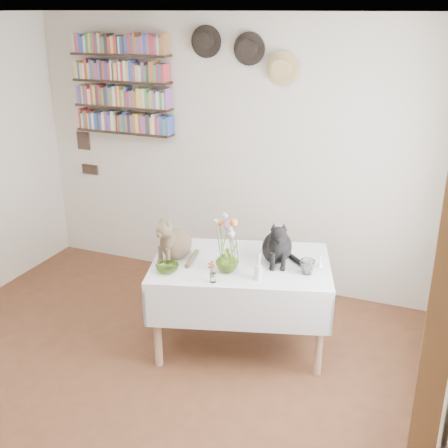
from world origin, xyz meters
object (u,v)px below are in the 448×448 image
at_px(black_cat, 277,239).
at_px(bookshelf_unit, 122,85).
at_px(flower_vase, 227,260).
at_px(dining_table, 241,283).
at_px(tabby_cat, 177,236).

xyz_separation_m(black_cat, bookshelf_unit, (-1.83, 0.90, 0.94)).
relative_size(black_cat, flower_vase, 2.10).
bearing_deg(black_cat, flower_vase, -154.56).
xyz_separation_m(dining_table, flower_vase, (-0.04, -0.18, 0.26)).
bearing_deg(black_cat, tabby_cat, 176.48).
distance_m(tabby_cat, flower_vase, 0.46).
xyz_separation_m(dining_table, tabby_cat, (-0.49, -0.11, 0.36)).
relative_size(tabby_cat, black_cat, 0.99).
xyz_separation_m(dining_table, black_cat, (0.25, 0.11, 0.36)).
bearing_deg(tabby_cat, dining_table, 28.37).
bearing_deg(black_cat, bookshelf_unit, 133.69).
bearing_deg(bookshelf_unit, flower_vase, -37.61).
distance_m(dining_table, flower_vase, 0.33).
relative_size(dining_table, black_cat, 4.18).
height_order(black_cat, flower_vase, black_cat).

